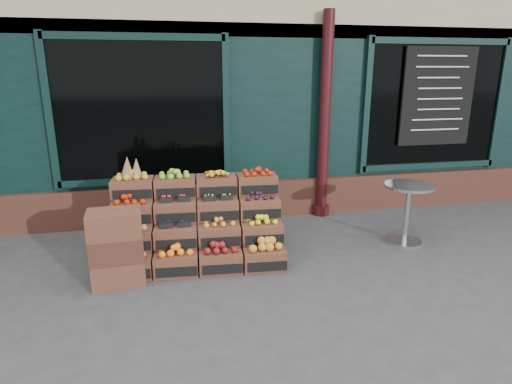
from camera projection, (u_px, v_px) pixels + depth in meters
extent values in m
plane|color=#3D3D3F|center=(285.00, 277.00, 5.01)|extent=(60.00, 60.00, 0.00)
cube|color=black|center=(221.00, 66.00, 9.23)|extent=(12.00, 6.00, 4.80)
cube|color=black|center=(248.00, 125.00, 6.71)|extent=(12.00, 0.12, 3.00)
cube|color=#47261C|center=(249.00, 199.00, 6.98)|extent=(12.00, 0.18, 0.60)
cube|color=black|center=(141.00, 111.00, 6.25)|extent=(2.40, 0.06, 2.00)
cube|color=black|center=(434.00, 106.00, 7.22)|extent=(2.40, 0.06, 2.00)
cylinder|color=#340C0F|center=(325.00, 118.00, 6.74)|extent=(0.18, 0.18, 3.20)
cube|color=black|center=(438.00, 97.00, 7.11)|extent=(1.30, 0.04, 1.60)
cube|color=brown|center=(130.00, 266.00, 5.00)|extent=(0.53, 0.39, 0.25)
cube|color=black|center=(128.00, 275.00, 4.83)|extent=(0.47, 0.05, 0.11)
cube|color=#C9462A|center=(129.00, 253.00, 4.96)|extent=(0.43, 0.30, 0.08)
cube|color=brown|center=(176.00, 263.00, 5.07)|extent=(0.53, 0.39, 0.25)
cube|color=black|center=(176.00, 272.00, 4.90)|extent=(0.47, 0.05, 0.11)
cube|color=orange|center=(175.00, 250.00, 5.02)|extent=(0.43, 0.30, 0.09)
cube|color=brown|center=(221.00, 261.00, 5.14)|extent=(0.53, 0.39, 0.25)
cube|color=black|center=(222.00, 269.00, 4.97)|extent=(0.47, 0.05, 0.11)
cube|color=maroon|center=(220.00, 247.00, 5.09)|extent=(0.43, 0.30, 0.10)
cube|color=brown|center=(264.00, 258.00, 5.21)|extent=(0.53, 0.39, 0.25)
cube|color=black|center=(266.00, 267.00, 5.03)|extent=(0.47, 0.05, 0.11)
cube|color=orange|center=(264.00, 244.00, 5.15)|extent=(0.43, 0.30, 0.12)
cube|color=brown|center=(131.00, 239.00, 5.14)|extent=(0.53, 0.39, 0.25)
cube|color=black|center=(129.00, 247.00, 4.96)|extent=(0.47, 0.05, 0.11)
cube|color=#9E8C48|center=(130.00, 225.00, 5.09)|extent=(0.43, 0.30, 0.09)
cube|color=brown|center=(176.00, 236.00, 5.20)|extent=(0.53, 0.39, 0.25)
cube|color=black|center=(175.00, 244.00, 5.03)|extent=(0.47, 0.05, 0.11)
cube|color=#1A1A47|center=(175.00, 225.00, 5.17)|extent=(0.43, 0.30, 0.03)
cube|color=brown|center=(219.00, 234.00, 5.27)|extent=(0.53, 0.39, 0.25)
cube|color=black|center=(220.00, 242.00, 5.10)|extent=(0.47, 0.05, 0.11)
cube|color=orange|center=(219.00, 222.00, 5.23)|extent=(0.43, 0.30, 0.07)
cube|color=brown|center=(262.00, 232.00, 5.34)|extent=(0.53, 0.39, 0.25)
cube|color=black|center=(264.00, 240.00, 5.17)|extent=(0.47, 0.05, 0.11)
cube|color=yellow|center=(262.00, 220.00, 5.29)|extent=(0.43, 0.30, 0.08)
cube|color=brown|center=(132.00, 213.00, 5.27)|extent=(0.53, 0.39, 0.25)
cube|color=black|center=(130.00, 220.00, 5.10)|extent=(0.47, 0.05, 0.11)
cube|color=#AC1F06|center=(131.00, 200.00, 5.22)|extent=(0.43, 0.30, 0.09)
cube|color=brown|center=(176.00, 211.00, 5.34)|extent=(0.53, 0.39, 0.25)
cube|color=black|center=(175.00, 218.00, 5.17)|extent=(0.47, 0.05, 0.11)
cube|color=red|center=(175.00, 200.00, 5.30)|extent=(0.43, 0.30, 0.03)
cube|color=brown|center=(218.00, 209.00, 5.41)|extent=(0.53, 0.39, 0.25)
cube|color=black|center=(219.00, 216.00, 5.24)|extent=(0.47, 0.05, 0.11)
cube|color=#7EAB3C|center=(218.00, 199.00, 5.37)|extent=(0.43, 0.30, 0.03)
cube|color=brown|center=(259.00, 208.00, 5.47)|extent=(0.53, 0.39, 0.25)
cube|color=black|center=(261.00, 214.00, 5.30)|extent=(0.47, 0.05, 0.11)
cube|color=black|center=(259.00, 196.00, 5.43)|extent=(0.43, 0.30, 0.06)
cube|color=brown|center=(133.00, 188.00, 5.41)|extent=(0.53, 0.39, 0.25)
cube|color=black|center=(131.00, 194.00, 5.23)|extent=(0.47, 0.05, 0.11)
cube|color=gold|center=(132.00, 175.00, 5.36)|extent=(0.43, 0.30, 0.09)
cube|color=brown|center=(175.00, 187.00, 5.47)|extent=(0.53, 0.39, 0.25)
cube|color=black|center=(175.00, 193.00, 5.30)|extent=(0.47, 0.05, 0.11)
cube|color=#7FBA2C|center=(175.00, 174.00, 5.43)|extent=(0.43, 0.30, 0.09)
cube|color=brown|center=(217.00, 185.00, 5.54)|extent=(0.53, 0.39, 0.25)
cube|color=black|center=(217.00, 191.00, 5.37)|extent=(0.47, 0.05, 0.11)
cube|color=gold|center=(216.00, 173.00, 5.50)|extent=(0.43, 0.30, 0.08)
cube|color=brown|center=(257.00, 184.00, 5.61)|extent=(0.53, 0.39, 0.25)
cube|color=black|center=(259.00, 190.00, 5.44)|extent=(0.47, 0.05, 0.11)
cube|color=#B61F0A|center=(257.00, 172.00, 5.56)|extent=(0.43, 0.30, 0.08)
cube|color=#47261C|center=(198.00, 254.00, 5.31)|extent=(2.11, 0.52, 0.25)
cube|color=#47261C|center=(198.00, 238.00, 5.48)|extent=(2.11, 0.52, 0.51)
cube|color=#47261C|center=(198.00, 223.00, 5.65)|extent=(2.11, 0.52, 0.76)
cone|color=olive|center=(127.00, 167.00, 5.32)|extent=(0.18, 0.18, 0.29)
cone|color=olive|center=(136.00, 168.00, 5.38)|extent=(0.16, 0.16, 0.25)
cube|color=brown|center=(119.00, 271.00, 4.83)|extent=(0.60, 0.43, 0.29)
cube|color=#47261C|center=(117.00, 248.00, 4.76)|extent=(0.60, 0.43, 0.29)
cube|color=brown|center=(114.00, 224.00, 4.68)|extent=(0.60, 0.43, 0.29)
cylinder|color=#B4B7BB|center=(404.00, 241.00, 6.00)|extent=(0.49, 0.49, 0.03)
cylinder|color=#B4B7BB|center=(407.00, 215.00, 5.89)|extent=(0.07, 0.07, 0.80)
cylinder|color=#B4B7BB|center=(410.00, 186.00, 5.78)|extent=(0.67, 0.67, 0.03)
imported|color=#1B5E34|center=(146.00, 146.00, 7.12)|extent=(0.94, 0.77, 2.22)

